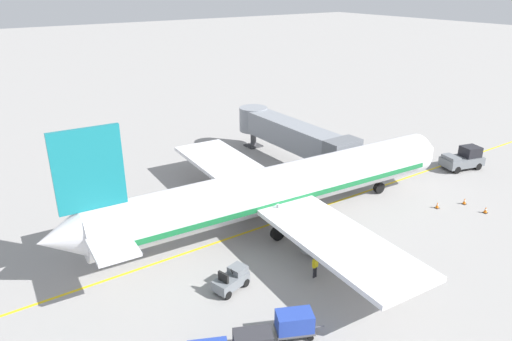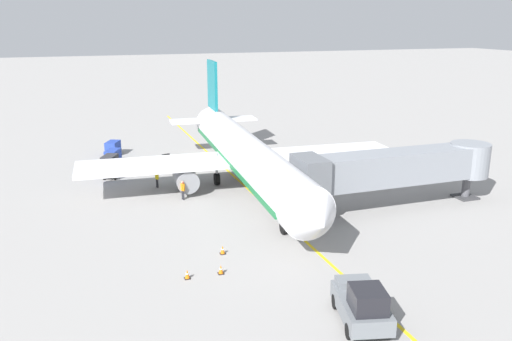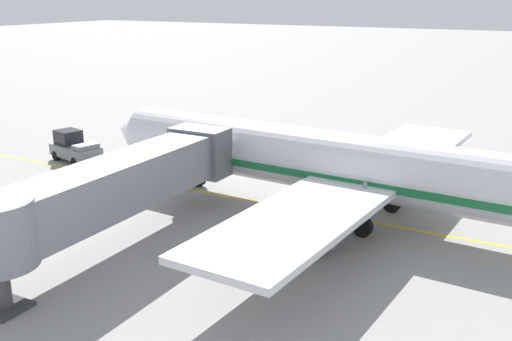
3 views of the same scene
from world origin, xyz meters
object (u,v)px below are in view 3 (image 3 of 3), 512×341
ground_crew_wing_walker (429,176)px  ground_crew_loader (362,173)px  baggage_tug_lead (509,201)px  baggage_cart_front (510,172)px  safety_cone_nose_left (208,149)px  safety_cone_nose_right (216,161)px  safety_cone_wing_tip (193,154)px  parked_airliner (353,167)px  pushback_tractor (75,148)px  jet_bridge (115,186)px

ground_crew_wing_walker → ground_crew_loader: size_ratio=1.00×
baggage_tug_lead → baggage_cart_front: baggage_tug_lead is taller
safety_cone_nose_left → baggage_cart_front: bearing=-84.2°
ground_crew_wing_walker → ground_crew_loader: 4.48m
safety_cone_nose_right → safety_cone_wing_tip: size_ratio=1.00×
parked_airliner → safety_cone_wing_tip: bearing=66.8°
safety_cone_nose_left → safety_cone_nose_right: 4.03m
ground_crew_loader → ground_crew_wing_walker: bearing=-69.7°
pushback_tractor → safety_cone_nose_right: 11.44m
pushback_tractor → ground_crew_wing_walker: (6.16, -26.60, -0.15)m
jet_bridge → safety_cone_wing_tip: size_ratio=30.21×
safety_cone_nose_left → safety_cone_nose_right: size_ratio=1.00×
baggage_cart_front → ground_crew_wing_walker: size_ratio=1.73×
pushback_tractor → safety_cone_nose_left: 10.81m
safety_cone_nose_right → baggage_cart_front: bearing=-75.5°
ground_crew_wing_walker → ground_crew_loader: same height
safety_cone_nose_right → safety_cone_wing_tip: bearing=71.9°
safety_cone_wing_tip → ground_crew_wing_walker: bearing=-87.5°
safety_cone_nose_left → safety_cone_nose_right: (-2.99, -2.70, 0.00)m
pushback_tractor → baggage_cart_front: 32.88m
parked_airliner → ground_crew_loader: 6.69m
pushback_tractor → baggage_tug_lead: size_ratio=1.76×
baggage_tug_lead → safety_cone_wing_tip: baggage_tug_lead is taller
parked_airliner → jet_bridge: parked_airliner is taller
safety_cone_wing_tip → ground_crew_loader: bearing=-92.8°
jet_bridge → safety_cone_wing_tip: (17.00, 6.86, -3.17)m
parked_airliner → baggage_tug_lead: (5.54, -8.18, -2.47)m
parked_airliner → baggage_cart_front: 13.83m
jet_bridge → ground_crew_wing_walker: (17.83, -11.98, -2.51)m
parked_airliner → pushback_tractor: parked_airliner is taller
jet_bridge → ground_crew_loader: bearing=-25.5°
parked_airliner → ground_crew_loader: size_ratio=22.10×
baggage_cart_front → baggage_tug_lead: bearing=-174.0°
jet_bridge → baggage_cart_front: (21.49, -16.75, -2.51)m
parked_airliner → safety_cone_wing_tip: 17.70m
parked_airliner → safety_cone_nose_left: parked_airliner is taller
pushback_tractor → ground_crew_wing_walker: 27.31m
parked_airliner → pushback_tractor: (1.54, 23.81, -2.09)m
safety_cone_nose_right → safety_cone_wing_tip: 2.90m
baggage_tug_lead → ground_crew_loader: 9.60m
baggage_tug_lead → safety_cone_nose_left: (3.42, 24.17, -0.42)m
baggage_cart_front → safety_cone_nose_right: (-5.40, 20.86, -0.66)m
ground_crew_loader → baggage_cart_front: bearing=-59.8°
pushback_tractor → safety_cone_nose_left: bearing=-46.5°
parked_airliner → baggage_cart_front: (11.36, -7.56, -2.24)m
baggage_tug_lead → safety_cone_nose_right: bearing=88.9°
jet_bridge → ground_crew_wing_walker: jet_bridge is taller
jet_bridge → baggage_tug_lead: (15.67, -17.36, -2.75)m
pushback_tractor → ground_crew_wing_walker: bearing=-77.0°
parked_airliner → ground_crew_wing_walker: bearing=-19.9°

